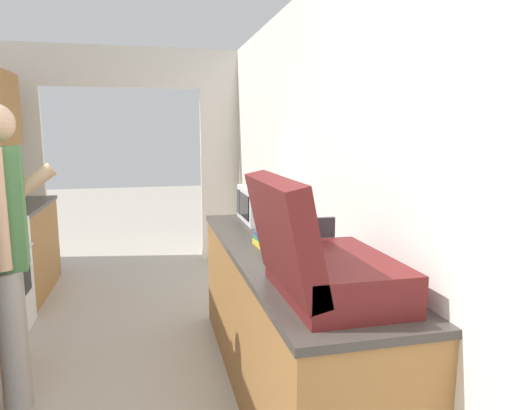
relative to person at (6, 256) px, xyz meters
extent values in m
cube|color=white|center=(1.83, 0.15, 0.33)|extent=(0.06, 6.69, 2.50)
cube|color=white|center=(-0.72, 2.93, 0.10)|extent=(0.65, 0.06, 2.05)
cube|color=white|center=(1.67, 2.93, 0.10)|extent=(0.65, 0.06, 2.05)
cube|color=white|center=(0.47, 2.93, 1.35)|extent=(3.04, 0.06, 0.45)
cube|color=#9E6B38|center=(-0.55, 2.05, -0.50)|extent=(0.60, 1.22, 0.85)
cube|color=#3D3833|center=(-0.55, 2.06, -0.06)|extent=(0.62, 1.24, 0.03)
cube|color=#9E6B38|center=(1.50, -0.07, -0.50)|extent=(0.60, 2.35, 0.85)
cube|color=#3D3833|center=(1.50, -0.07, -0.06)|extent=(0.62, 2.38, 0.03)
cube|color=black|center=(-0.22, 1.06, -0.48)|extent=(0.01, 0.51, 0.26)
cylinder|color=#B7B7BC|center=(-0.20, 1.06, -0.26)|extent=(0.02, 0.60, 0.02)
cylinder|color=#9E9E9E|center=(0.01, -0.08, -0.49)|extent=(0.15, 0.15, 0.85)
cylinder|color=#9E9E9E|center=(-0.01, 0.08, -0.49)|extent=(0.15, 0.15, 0.85)
cube|color=#4C844C|center=(0.00, 0.00, 0.25)|extent=(0.24, 0.24, 0.64)
cylinder|color=#DBAD89|center=(-0.02, 0.14, 0.27)|extent=(0.55, 0.17, 0.41)
cube|color=#5B1919|center=(1.50, -0.84, 0.04)|extent=(0.44, 0.65, 0.17)
cube|color=#5B1919|center=(1.26, -0.84, 0.24)|extent=(0.18, 0.65, 0.45)
cube|color=#2D2D33|center=(1.50, -0.50, 0.18)|extent=(0.27, 0.02, 0.10)
cube|color=white|center=(1.60, 0.79, 0.09)|extent=(0.34, 0.51, 0.26)
cube|color=black|center=(1.43, 0.74, 0.09)|extent=(0.01, 0.30, 0.18)
cube|color=#38383D|center=(1.43, 0.96, 0.09)|extent=(0.01, 0.10, 0.19)
cube|color=gold|center=(1.46, 0.00, -0.02)|extent=(0.23, 0.26, 0.03)
cube|color=#33894C|center=(1.45, 0.00, 0.00)|extent=(0.19, 0.27, 0.02)
cube|color=#2D4C99|center=(1.45, 0.02, 0.02)|extent=(0.21, 0.27, 0.02)
camera|label=1|loc=(0.76, -2.55, 0.65)|focal=32.00mm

